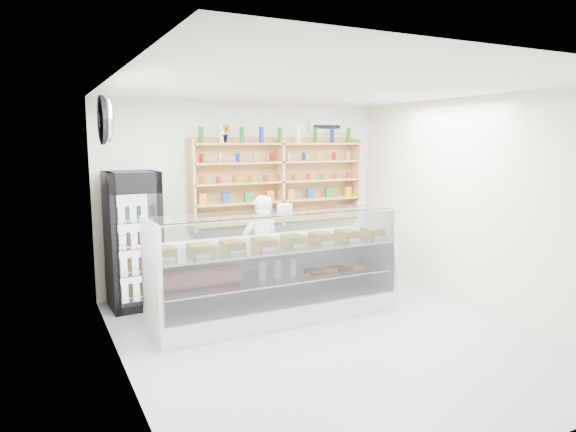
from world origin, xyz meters
TOP-DOWN VIEW (x-y plane):
  - room at (0.00, 0.00)m, footprint 5.00×5.00m
  - display_counter at (-0.28, 0.88)m, footprint 3.12×0.93m
  - shop_worker at (-0.17, 1.56)m, footprint 0.57×0.40m
  - drinks_cooler at (-1.79, 2.10)m, footprint 0.68×0.66m
  - wall_shelving at (0.50, 2.34)m, footprint 2.84×0.28m
  - potted_plant at (-0.39, 2.34)m, footprint 0.18×0.17m
  - security_mirror at (-2.17, 1.20)m, footprint 0.15×0.50m
  - wall_sign at (1.40, 2.47)m, footprint 0.62×0.03m

SIDE VIEW (x-z plane):
  - display_counter at x=-0.28m, z-range -0.31..1.05m
  - shop_worker at x=-0.17m, z-range 0.00..1.49m
  - drinks_cooler at x=-1.79m, z-range 0.00..1.84m
  - room at x=0.00m, z-range -1.10..3.90m
  - wall_shelving at x=0.50m, z-range 0.93..2.26m
  - potted_plant at x=-0.39m, z-range 2.20..2.46m
  - security_mirror at x=-2.17m, z-range 2.20..2.70m
  - wall_sign at x=1.40m, z-range 2.35..2.55m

